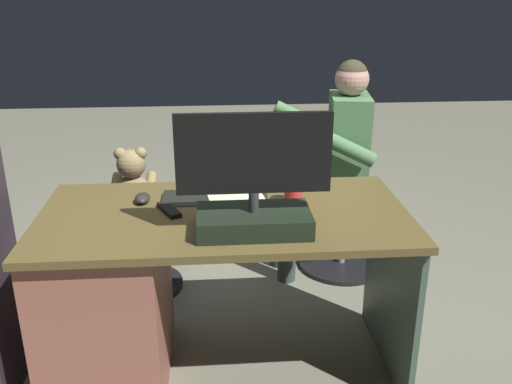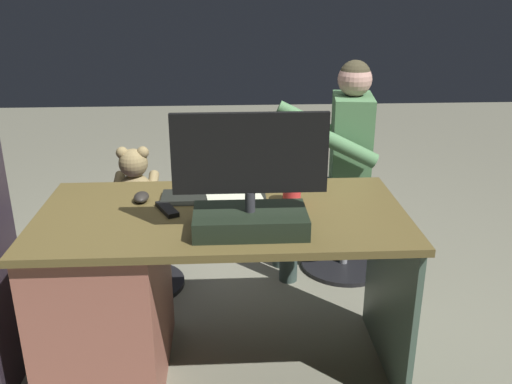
{
  "view_description": "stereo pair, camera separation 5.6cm",
  "coord_description": "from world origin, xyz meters",
  "views": [
    {
      "loc": [
        0.03,
        2.28,
        1.56
      ],
      "look_at": [
        -0.15,
        -0.05,
        0.66
      ],
      "focal_mm": 39.09,
      "sensor_mm": 36.0,
      "label": 1
    },
    {
      "loc": [
        -0.02,
        2.28,
        1.56
      ],
      "look_at": [
        -0.15,
        -0.05,
        0.66
      ],
      "focal_mm": 39.09,
      "sensor_mm": 36.0,
      "label": 2
    }
  ],
  "objects": [
    {
      "name": "computer_mouse",
      "position": [
        0.32,
        0.18,
        0.74
      ],
      "size": [
        0.06,
        0.1,
        0.04
      ],
      "primitive_type": "ellipsoid",
      "color": "#292621",
      "rests_on": "desk"
    },
    {
      "name": "person",
      "position": [
        -0.6,
        -0.54,
        0.69
      ],
      "size": [
        0.53,
        0.52,
        1.18
      ],
      "color": "#4F7D4E",
      "rests_on": "ground_plane"
    },
    {
      "name": "ground_plane",
      "position": [
        0.0,
        0.0,
        0.0
      ],
      "size": [
        10.0,
        10.0,
        0.0
      ],
      "primitive_type": "plane",
      "color": "slate"
    },
    {
      "name": "monitor",
      "position": [
        -0.1,
        0.48,
        0.85
      ],
      "size": [
        0.53,
        0.23,
        0.43
      ],
      "color": "black",
      "rests_on": "desk"
    },
    {
      "name": "visitor_chair",
      "position": [
        -0.69,
        -0.55,
        0.25
      ],
      "size": [
        0.49,
        0.49,
        0.46
      ],
      "color": "black",
      "rests_on": "ground_plane"
    },
    {
      "name": "tv_remote",
      "position": [
        0.21,
        0.29,
        0.73
      ],
      "size": [
        0.1,
        0.15,
        0.02
      ],
      "primitive_type": "cube",
      "rotation": [
        0.0,
        0.0,
        0.45
      ],
      "color": "black",
      "rests_on": "desk"
    },
    {
      "name": "desk",
      "position": [
        0.37,
        0.31,
        0.39
      ],
      "size": [
        1.42,
        0.72,
        0.72
      ],
      "color": "brown",
      "rests_on": "ground_plane"
    },
    {
      "name": "cup",
      "position": [
        -0.28,
        0.23,
        0.77
      ],
      "size": [
        0.07,
        0.07,
        0.09
      ],
      "primitive_type": "cylinder",
      "color": "red",
      "rests_on": "desk"
    },
    {
      "name": "keyboard",
      "position": [
        0.03,
        0.17,
        0.73
      ],
      "size": [
        0.42,
        0.14,
        0.02
      ],
      "primitive_type": "cube",
      "color": "black",
      "rests_on": "desk"
    },
    {
      "name": "teddy_bear",
      "position": [
        0.44,
        -0.4,
        0.6
      ],
      "size": [
        0.23,
        0.23,
        0.33
      ],
      "color": "olive",
      "rests_on": "office_chair_teddy"
    },
    {
      "name": "office_chair_teddy",
      "position": [
        0.44,
        -0.39,
        0.27
      ],
      "size": [
        0.45,
        0.45,
        0.46
      ],
      "color": "black",
      "rests_on": "ground_plane"
    },
    {
      "name": "notebook_binder",
      "position": [
        -0.06,
        0.31,
        0.73
      ],
      "size": [
        0.26,
        0.33,
        0.02
      ],
      "primitive_type": "cube",
      "rotation": [
        0.0,
        0.0,
        0.13
      ],
      "color": "beige",
      "rests_on": "desk"
    }
  ]
}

